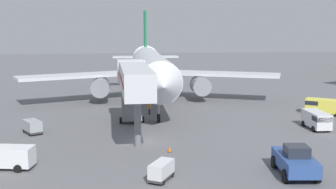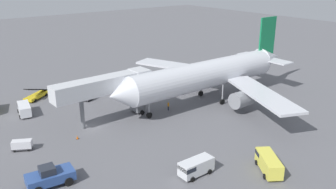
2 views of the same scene
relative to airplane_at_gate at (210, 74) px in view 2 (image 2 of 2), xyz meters
name	(u,v)px [view 2 (image 2 of 2)]	position (x,y,z in m)	size (l,w,h in m)	color
ground_plane	(93,128)	(-2.62, -24.06, -5.48)	(300.00, 300.00, 0.00)	slate
airplane_at_gate	(210,74)	(0.00, 0.00, 0.00)	(43.04, 43.56, 15.19)	silver
jet_bridge	(110,87)	(-3.45, -20.06, 0.62)	(3.67, 17.68, 8.07)	silver
pushback_tug	(50,176)	(9.36, -35.73, -4.27)	(3.42, 5.87, 2.61)	#2D4C8E
belt_loader_truck	(37,95)	(-22.43, -26.60, -4.74)	(5.02, 5.97, 2.95)	yellow
service_van_near_left	(195,167)	(18.49, -20.32, -4.28)	(2.22, 4.69, 2.10)	silver
service_van_outer_right	(268,162)	(23.55, -12.17, -4.25)	(5.67, 4.74, 2.15)	#E5DB4C
service_van_rear_left	(24,109)	(-15.35, -31.19, -4.35)	(5.26, 2.84, 1.97)	white
baggage_cart_mid_right	(22,145)	(-1.87, -35.68, -4.64)	(2.41, 3.01, 1.52)	#38383D
baggage_cart_far_center	(88,96)	(-15.21, -18.73, -4.62)	(2.62, 3.05, 1.56)	#38383D
ground_crew_worker_foreground	(62,87)	(-23.60, -20.75, -4.61)	(0.44, 0.44, 1.64)	#1E2333
ground_crew_worker_midground	(168,106)	(-0.97, -9.47, -4.60)	(0.43, 0.43, 1.68)	#1E2333
safety_cone_alpha	(77,137)	(-0.28, -27.89, -5.19)	(0.39, 0.39, 0.60)	black
safety_cone_charlie	(82,87)	(-22.90, -16.59, -5.19)	(0.39, 0.39, 0.60)	black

